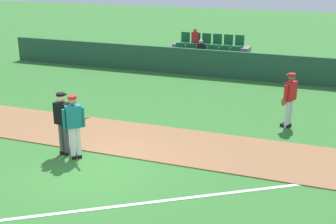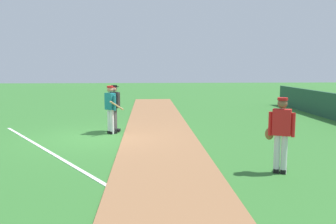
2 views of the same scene
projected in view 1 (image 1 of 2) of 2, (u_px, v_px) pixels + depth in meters
The scene contains 8 objects.
ground_plane at pixel (89, 168), 11.45m from camera, with size 80.00×80.00×0.00m, color #33702D.
infield_dirt_path at pixel (125, 138), 13.37m from camera, with size 28.00×2.55×0.03m, color #936642.
foul_line_chalk at pixel (195, 197), 10.04m from camera, with size 12.00×0.10×0.01m, color white.
dugout_fence at pixel (201, 62), 20.44m from camera, with size 20.00×0.16×1.22m, color #234C38.
stadium_bleachers at pixel (208, 59), 21.77m from camera, with size 3.90×2.10×1.90m.
batter_teal_jersey at pixel (74, 125), 11.71m from camera, with size 0.72×0.68×1.76m.
umpire_home_plate at pixel (63, 120), 11.95m from camera, with size 0.59×0.34×1.76m.
runner_red_jersey at pixel (289, 98), 13.96m from camera, with size 0.45×0.60×1.76m.
Camera 1 is at (5.45, -9.05, 5.07)m, focal length 47.62 mm.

